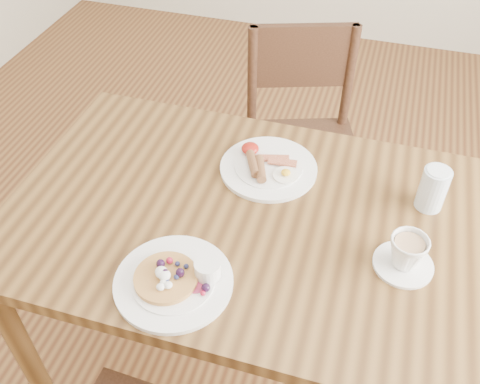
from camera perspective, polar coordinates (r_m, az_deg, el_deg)
The scene contains 7 objects.
ground at distance 1.98m, azimuth -0.00°, elevation -17.45°, with size 5.00×5.00×0.00m, color #522D17.
dining_table at distance 1.44m, azimuth -0.00°, elevation -4.85°, with size 1.20×0.80×0.75m.
chair_far at distance 2.03m, azimuth 6.52°, elevation 5.73°, with size 0.53×0.53×0.88m.
pancake_plate at distance 1.22m, azimuth -6.88°, elevation -9.23°, with size 0.27×0.27×0.06m.
breakfast_plate at distance 1.49m, azimuth 2.90°, elevation 2.73°, with size 0.27×0.27×0.04m.
teacup_saucer at distance 1.28m, azimuth 17.32°, elevation -6.35°, with size 0.14×0.14×0.09m.
water_glass at distance 1.43m, azimuth 19.88°, elevation 0.32°, with size 0.07×0.07×0.12m, color silver.
Camera 1 is at (0.27, -0.92, 1.73)m, focal length 40.00 mm.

